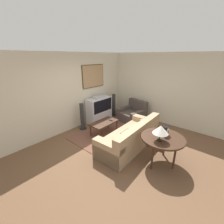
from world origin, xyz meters
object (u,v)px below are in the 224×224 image
mantel_clock (166,131)px  speaker_tower_left (82,117)px  console_table (163,140)px  couch (131,137)px  armchair (133,114)px  table_lamp (161,130)px  coffee_table (104,123)px  speaker_tower_right (114,106)px  tv (99,110)px

mantel_clock → speaker_tower_left: 3.02m
console_table → couch: bearing=82.2°
speaker_tower_left → armchair: bearing=-27.7°
couch → speaker_tower_left: size_ratio=2.30×
console_table → armchair: bearing=48.4°
table_lamp → speaker_tower_left: 3.04m
armchair → mantel_clock: (-1.65, -2.01, 0.59)m
coffee_table → console_table: bearing=-94.7°
coffee_table → console_table: 2.15m
coffee_table → speaker_tower_left: speaker_tower_left is taller
table_lamp → speaker_tower_right: table_lamp is taller
tv → armchair: 1.41m
tv → coffee_table: 1.10m
table_lamp → mantel_clock: table_lamp is taller
table_lamp → mantel_clock: (0.34, -0.00, -0.16)m
armchair → table_lamp: 2.93m
speaker_tower_left → speaker_tower_right: same height
speaker_tower_left → coffee_table: bearing=-74.5°
tv → speaker_tower_right: bearing=-1.2°
coffee_table → armchair: bearing=-3.9°
coffee_table → table_lamp: table_lamp is taller
tv → speaker_tower_left: (-0.89, -0.02, -0.05)m
coffee_table → mantel_clock: size_ratio=4.18×
coffee_table → speaker_tower_right: size_ratio=0.98×
armchair → couch: bearing=-48.7°
mantel_clock → coffee_table: bearing=89.0°
coffee_table → speaker_tower_left: (-0.24, 0.87, 0.07)m
couch → speaker_tower_left: speaker_tower_left is taller
console_table → speaker_tower_left: (-0.07, 2.99, -0.20)m
speaker_tower_right → coffee_table: bearing=-150.8°
table_lamp → speaker_tower_left: (0.14, 2.99, -0.55)m
table_lamp → mantel_clock: 0.38m
armchair → speaker_tower_right: speaker_tower_right is taller
tv → couch: (-0.69, -2.01, -0.22)m
speaker_tower_right → armchair: bearing=-85.9°
speaker_tower_right → tv: bearing=178.8°
armchair → table_lamp: (-1.99, -2.01, 0.75)m
table_lamp → coffee_table: bearing=79.9°
tv → couch: 2.14m
tv → coffee_table: size_ratio=1.12×
couch → speaker_tower_left: 2.01m
mantel_clock → speaker_tower_right: size_ratio=0.24×
coffee_table → speaker_tower_left: bearing=105.5°
speaker_tower_left → speaker_tower_right: size_ratio=1.00×
armchair → speaker_tower_left: size_ratio=1.07×
tv → armchair: bearing=-45.9°
couch → tv: bearing=-111.3°
mantel_clock → speaker_tower_left: (-0.20, 2.99, -0.39)m
couch → speaker_tower_right: (1.58, 1.99, 0.17)m
couch → console_table: size_ratio=2.20×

